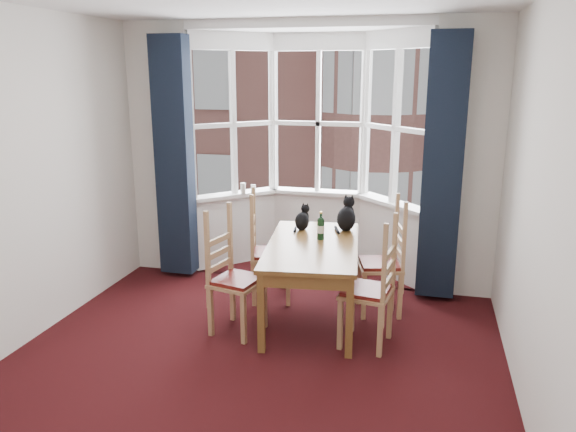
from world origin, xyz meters
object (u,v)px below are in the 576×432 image
(chair_right_far, at_px, (389,265))
(chair_left_near, at_px, (229,280))
(dining_table, at_px, (313,252))
(cat_right, at_px, (347,217))
(chair_right_near, at_px, (377,294))
(wine_bottle, at_px, (321,227))
(cat_left, at_px, (303,220))
(candle_tall, at_px, (243,188))
(chair_left_far, at_px, (262,255))
(candle_short, at_px, (253,189))

(chair_right_far, bearing_deg, chair_left_near, -151.31)
(dining_table, bearing_deg, cat_right, 66.71)
(dining_table, xyz_separation_m, chair_right_near, (0.64, -0.41, -0.18))
(dining_table, relative_size, wine_bottle, 6.06)
(cat_left, height_order, candle_tall, cat_left)
(wine_bottle, bearing_deg, chair_right_near, -43.99)
(dining_table, bearing_deg, wine_bottle, 74.84)
(chair_right_far, height_order, cat_left, cat_left)
(chair_left_far, xyz_separation_m, candle_short, (-0.41, 1.02, 0.45))
(chair_right_near, xyz_separation_m, cat_left, (-0.83, 0.86, 0.37))
(chair_left_far, xyz_separation_m, chair_right_near, (1.22, -0.74, 0.00))
(chair_left_far, bearing_deg, cat_left, 16.80)
(chair_left_near, relative_size, candle_short, 8.46)
(chair_left_far, relative_size, candle_tall, 7.10)
(dining_table, relative_size, cat_left, 6.01)
(chair_left_far, distance_m, candle_short, 1.18)
(dining_table, xyz_separation_m, chair_right_far, (0.69, 0.32, -0.18))
(chair_right_near, bearing_deg, candle_short, 132.82)
(chair_left_far, distance_m, cat_right, 0.93)
(chair_left_near, distance_m, chair_left_far, 0.76)
(cat_right, relative_size, wine_bottle, 1.34)
(dining_table, height_order, chair_left_far, chair_left_far)
(chair_left_near, xyz_separation_m, cat_right, (0.91, 0.96, 0.40))
(chair_right_far, relative_size, candle_tall, 7.10)
(chair_right_near, bearing_deg, chair_left_near, -179.70)
(chair_left_near, bearing_deg, cat_left, 61.02)
(dining_table, relative_size, chair_right_far, 1.77)
(chair_left_near, xyz_separation_m, candle_tall, (-0.43, 1.74, 0.46))
(chair_left_far, bearing_deg, candle_tall, 117.88)
(cat_left, distance_m, cat_right, 0.44)
(cat_left, xyz_separation_m, candle_short, (-0.80, 0.90, 0.09))
(chair_left_near, bearing_deg, wine_bottle, 38.87)
(dining_table, xyz_separation_m, wine_bottle, (0.04, 0.16, 0.20))
(candle_tall, xyz_separation_m, candle_short, (0.12, 0.03, -0.01))
(cat_right, height_order, wine_bottle, cat_right)
(candle_tall, bearing_deg, chair_right_far, -28.89)
(wine_bottle, bearing_deg, chair_left_far, 164.95)
(cat_left, distance_m, candle_short, 1.20)
(cat_left, distance_m, wine_bottle, 0.37)
(cat_left, relative_size, candle_tall, 2.09)
(chair_left_near, relative_size, chair_right_far, 1.00)
(dining_table, distance_m, cat_left, 0.52)
(wine_bottle, xyz_separation_m, candle_tall, (-1.15, 1.15, 0.08))
(cat_left, bearing_deg, chair_right_near, -45.89)
(cat_right, xyz_separation_m, candle_short, (-1.22, 0.81, 0.05))
(chair_right_near, height_order, candle_short, candle_short)
(chair_left_near, bearing_deg, chair_left_far, 83.09)
(dining_table, relative_size, candle_short, 14.94)
(chair_left_far, bearing_deg, candle_short, 111.79)
(candle_short, bearing_deg, candle_tall, -165.44)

